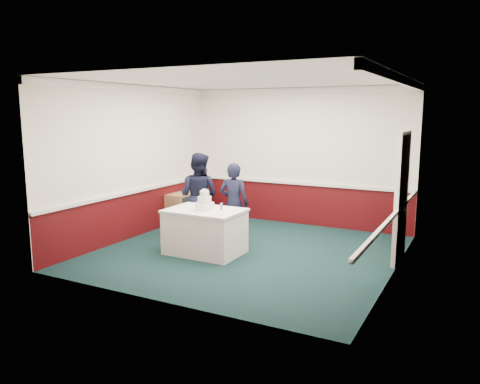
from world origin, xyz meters
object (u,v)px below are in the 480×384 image
at_px(person_man, 199,196).
at_px(wedding_cake, 205,203).
at_px(cake_table, 205,231).
at_px(person_woman, 234,204).
at_px(cake_knife, 197,211).
at_px(champagne_flute, 221,207).
at_px(sideboard, 188,207).

bearing_deg(person_man, wedding_cake, 123.75).
bearing_deg(cake_table, person_woman, 78.10).
height_order(cake_knife, person_man, person_man).
height_order(cake_table, person_woman, person_woman).
bearing_deg(wedding_cake, champagne_flute, -29.25).
bearing_deg(cake_table, champagne_flute, -29.25).
xyz_separation_m(sideboard, wedding_cake, (1.63, -1.88, 0.55)).
distance_m(cake_table, champagne_flute, 0.78).
bearing_deg(person_woman, cake_table, 68.38).
relative_size(wedding_cake, champagne_flute, 1.78).
bearing_deg(person_man, person_woman, 171.43).
bearing_deg(cake_table, person_man, 128.38).
bearing_deg(wedding_cake, cake_knife, -98.53).
bearing_deg(wedding_cake, sideboard, 130.97).
distance_m(sideboard, cake_table, 2.49).
bearing_deg(champagne_flute, sideboard, 134.63).
bearing_deg(person_woman, champagne_flute, 98.02).
distance_m(cake_table, cake_knife, 0.44).
bearing_deg(champagne_flute, person_woman, 107.75).
height_order(wedding_cake, cake_knife, wedding_cake).
bearing_deg(sideboard, cake_knife, -52.39).
height_order(person_man, person_woman, person_man).
height_order(sideboard, wedding_cake, wedding_cake).
relative_size(champagne_flute, person_woman, 0.13).
xyz_separation_m(champagne_flute, person_man, (-1.16, 1.11, -0.08)).
distance_m(person_man, person_woman, 0.83).
relative_size(cake_knife, champagne_flute, 1.07).
bearing_deg(sideboard, wedding_cake, -49.03).
bearing_deg(person_woman, person_man, -13.67).
bearing_deg(person_man, cake_table, 123.75).
relative_size(cake_table, cake_knife, 6.00).
bearing_deg(cake_knife, cake_table, 94.97).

